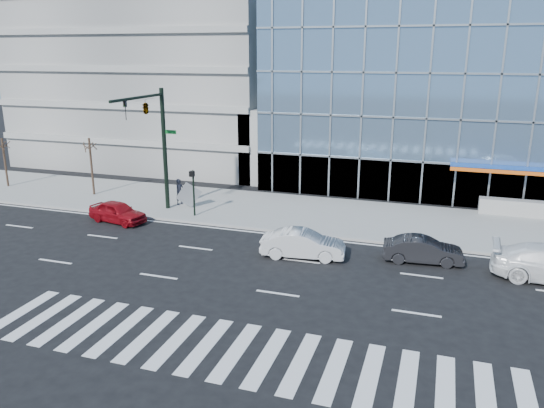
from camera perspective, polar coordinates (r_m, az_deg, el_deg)
The scene contains 14 objects.
ground at distance 27.47m, azimuth 3.15°, elevation -6.14°, with size 160.00×160.00×0.00m, color black.
sidewalk at distance 34.79m, azimuth 6.59°, elevation -1.25°, with size 120.00×8.00×0.15m, color gray.
theatre_building at distance 51.23m, azimuth 27.11°, elevation 11.15°, with size 42.00×26.00×15.00m, color #678AAD.
parking_garage at distance 57.11m, azimuth -9.83°, elevation 15.48°, with size 24.00×24.00×20.00m, color gray.
ramp_block at distance 44.99m, azimuth 1.81°, elevation 6.64°, with size 6.00×8.00×6.00m, color gray.
traffic_signal at distance 34.26m, azimuth -12.83°, elevation 8.62°, with size 1.14×5.74×8.00m.
ped_signal_post at distance 34.13m, azimuth -8.49°, elevation 1.94°, with size 0.30×0.33×3.00m.
street_tree_near at distance 40.90m, azimuth -19.03°, elevation 5.92°, with size 1.10×1.10×4.23m.
street_tree_far at distance 46.19m, azimuth -27.00°, elevation 5.71°, with size 1.10×1.10×3.87m.
white_sedan at distance 27.75m, azimuth 3.35°, elevation -4.32°, with size 1.52×4.37×1.44m, color silver.
dark_sedan at distance 28.13m, azimuth 15.93°, elevation -4.78°, with size 1.39×4.00×1.32m, color black.
red_sedan at distance 34.72m, azimuth -16.28°, elevation -0.82°, with size 1.58×3.92×1.33m, color maroon.
pedestrian at distance 37.17m, azimuth -9.91°, elevation 1.31°, with size 0.66×0.43×1.80m, color black.
tilted_panel at distance 36.22m, azimuth -8.92°, elevation 0.97°, with size 1.30×0.06×1.30m, color #959595.
Camera 1 is at (6.49, -24.59, 10.39)m, focal length 35.00 mm.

